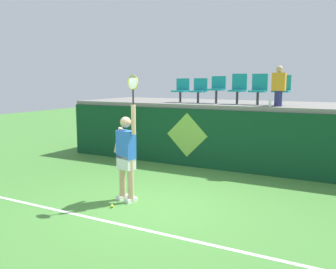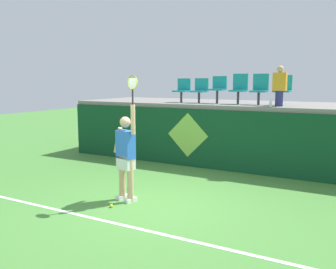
{
  "view_description": "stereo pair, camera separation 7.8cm",
  "coord_description": "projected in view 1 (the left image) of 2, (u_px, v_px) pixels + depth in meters",
  "views": [
    {
      "loc": [
        3.51,
        -5.92,
        2.44
      ],
      "look_at": [
        -0.33,
        1.21,
        1.25
      ],
      "focal_mm": 38.83,
      "sensor_mm": 36.0,
      "label": 1
    },
    {
      "loc": [
        3.58,
        -5.88,
        2.44
      ],
      "look_at": [
        -0.33,
        1.21,
        1.25
      ],
      "focal_mm": 38.83,
      "sensor_mm": 36.0,
      "label": 2
    }
  ],
  "objects": [
    {
      "name": "stadium_chair_3",
      "position": [
        238.0,
        88.0,
        10.44
      ],
      "size": [
        0.44,
        0.42,
        0.87
      ],
      "color": "#38383D",
      "rests_on": "spectator_platform"
    },
    {
      "name": "spectator_0",
      "position": [
        279.0,
        85.0,
        9.5
      ],
      "size": [
        0.34,
        0.2,
        1.06
      ],
      "color": "navy",
      "rests_on": "spectator_platform"
    },
    {
      "name": "tennis_player",
      "position": [
        126.0,
        154.0,
        7.34
      ],
      "size": [
        0.74,
        0.35,
        2.56
      ],
      "color": "white",
      "rests_on": "ground_plane"
    },
    {
      "name": "stadium_chair_1",
      "position": [
        199.0,
        89.0,
        11.01
      ],
      "size": [
        0.44,
        0.42,
        0.74
      ],
      "color": "#38383D",
      "rests_on": "spectator_platform"
    },
    {
      "name": "ground_plane",
      "position": [
        153.0,
        206.0,
        7.16
      ],
      "size": [
        40.0,
        40.0,
        0.0
      ],
      "primitive_type": "plane",
      "color": "#478438"
    },
    {
      "name": "wall_signage_mount",
      "position": [
        187.0,
        166.0,
        10.49
      ],
      "size": [
        1.27,
        0.01,
        1.55
      ],
      "color": "#0F4223",
      "rests_on": "ground_plane"
    },
    {
      "name": "stadium_chair_5",
      "position": [
        282.0,
        88.0,
        9.87
      ],
      "size": [
        0.44,
        0.42,
        0.82
      ],
      "color": "#38383D",
      "rests_on": "spectator_platform"
    },
    {
      "name": "stadium_chair_2",
      "position": [
        217.0,
        88.0,
        10.73
      ],
      "size": [
        0.44,
        0.42,
        0.8
      ],
      "color": "#38383D",
      "rests_on": "spectator_platform"
    },
    {
      "name": "court_back_wall",
      "position": [
        217.0,
        140.0,
        10.06
      ],
      "size": [
        10.02,
        0.2,
        1.66
      ],
      "primitive_type": "cube",
      "color": "#0F4223",
      "rests_on": "ground_plane"
    },
    {
      "name": "stadium_chair_4",
      "position": [
        259.0,
        88.0,
        10.16
      ],
      "size": [
        0.44,
        0.42,
        0.86
      ],
      "color": "#38383D",
      "rests_on": "spectator_platform"
    },
    {
      "name": "stadium_chair_0",
      "position": [
        181.0,
        89.0,
        11.29
      ],
      "size": [
        0.44,
        0.42,
        0.74
      ],
      "color": "#38383D",
      "rests_on": "spectator_platform"
    },
    {
      "name": "spectator_platform",
      "position": [
        235.0,
        104.0,
        11.24
      ],
      "size": [
        10.02,
        3.11,
        0.12
      ],
      "primitive_type": "cube",
      "color": "gray",
      "rests_on": "court_back_wall"
    },
    {
      "name": "tennis_ball",
      "position": [
        112.0,
        206.0,
        7.05
      ],
      "size": [
        0.07,
        0.07,
        0.07
      ],
      "primitive_type": "sphere",
      "color": "#D1E533",
      "rests_on": "ground_plane"
    },
    {
      "name": "court_baseline_stripe",
      "position": [
        122.0,
        225.0,
        6.22
      ],
      "size": [
        9.02,
        0.08,
        0.01
      ],
      "primitive_type": "cube",
      "color": "white",
      "rests_on": "ground_plane"
    },
    {
      "name": "water_bottle",
      "position": [
        270.0,
        103.0,
        9.35
      ],
      "size": [
        0.07,
        0.07,
        0.2
      ],
      "primitive_type": "cylinder",
      "color": "white",
      "rests_on": "spectator_platform"
    }
  ]
}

